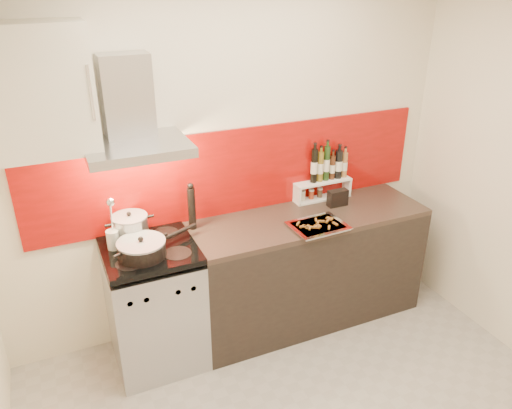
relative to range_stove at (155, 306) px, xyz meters
name	(u,v)px	position (x,y,z in m)	size (l,w,h in m)	color
back_wall	(231,161)	(0.70, 0.30, 0.86)	(3.40, 0.02, 2.60)	silver
backsplash	(238,171)	(0.75, 0.29, 0.78)	(3.00, 0.02, 0.64)	maroon
range_stove	(155,306)	(0.00, 0.00, 0.00)	(0.60, 0.60, 0.91)	#B7B7BA
counter	(307,267)	(1.20, 0.00, 0.01)	(1.80, 0.60, 0.90)	black
range_hood	(131,117)	(0.00, 0.14, 1.30)	(0.62, 0.50, 0.61)	#B7B7BA
upper_cabinet	(26,92)	(-0.55, 0.13, 1.51)	(0.70, 0.35, 0.72)	beige
stock_pot	(130,228)	(-0.08, 0.16, 0.56)	(0.24, 0.24, 0.21)	#B7B7BA
saute_pan	(143,248)	(-0.06, -0.09, 0.52)	(0.56, 0.34, 0.14)	black
utensil_jar	(113,234)	(-0.21, 0.08, 0.58)	(0.08, 0.12, 0.39)	silver
pepper_mill	(192,207)	(0.35, 0.16, 0.63)	(0.05, 0.05, 0.34)	black
step_shelf	(325,176)	(1.46, 0.24, 0.65)	(0.47, 0.13, 0.43)	white
caddy_box	(338,198)	(1.48, 0.07, 0.52)	(0.16, 0.07, 0.13)	black
baking_tray	(318,226)	(1.16, -0.19, 0.47)	(0.40, 0.32, 0.03)	silver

